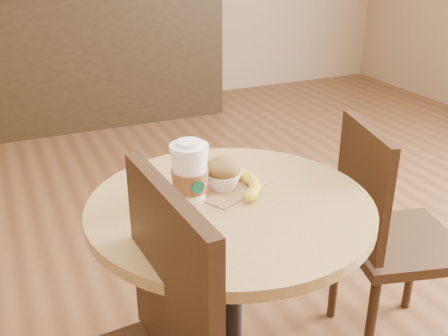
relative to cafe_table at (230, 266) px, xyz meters
name	(u,v)px	position (x,y,z in m)	size (l,w,h in m)	color
cafe_table	(230,266)	(0.00, 0.00, 0.00)	(0.75, 0.75, 0.75)	black
chair_right	(387,233)	(0.62, 0.07, -0.08)	(0.45, 0.45, 0.85)	#311F11
service_counter	(77,55)	(0.11, 3.06, -0.03)	(2.30, 0.65, 1.04)	black
kraft_bag	(226,184)	(0.03, 0.10, 0.20)	(0.24, 0.18, 0.00)	#9A714A
coffee_cup	(190,174)	(-0.09, 0.05, 0.28)	(0.10, 0.10, 0.17)	white
muffin	(223,173)	(0.02, 0.08, 0.25)	(0.10, 0.10, 0.09)	white
banana	(234,181)	(0.04, 0.07, 0.22)	(0.16, 0.24, 0.03)	gold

